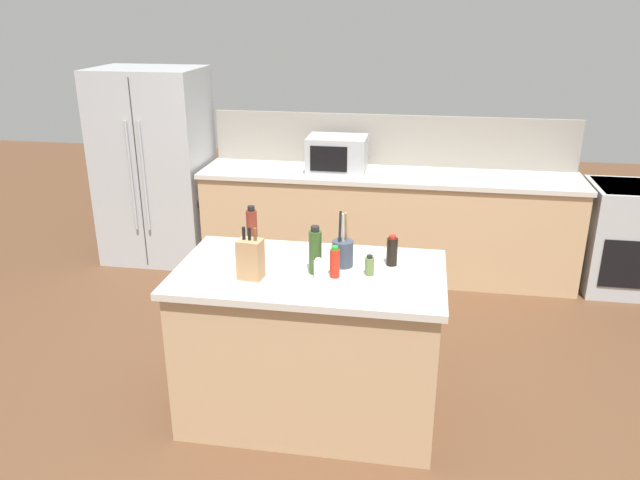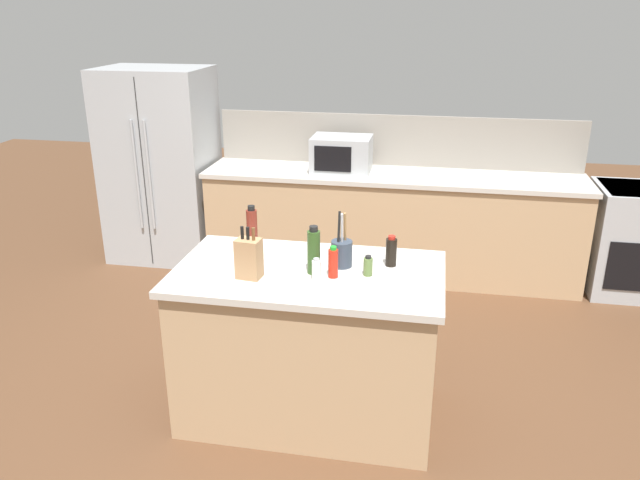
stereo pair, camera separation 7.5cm
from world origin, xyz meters
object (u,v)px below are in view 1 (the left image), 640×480
(refrigerator, at_px, (155,166))
(soy_sauce_bottle, at_px, (392,251))
(hot_sauce_bottle, at_px, (335,263))
(salt_shaker, at_px, (318,270))
(microwave, at_px, (337,154))
(range_oven, at_px, (631,238))
(knife_block, at_px, (250,259))
(spice_jar_oregano, at_px, (369,266))
(spice_jar_paprika, at_px, (336,252))
(olive_oil_bottle, at_px, (315,251))
(vinegar_bottle, at_px, (252,229))
(utensil_crock, at_px, (343,252))

(refrigerator, distance_m, soy_sauce_bottle, 3.14)
(hot_sauce_bottle, bearing_deg, salt_shaker, -143.42)
(microwave, relative_size, hot_sauce_bottle, 2.87)
(refrigerator, relative_size, range_oven, 1.96)
(microwave, height_order, knife_block, microwave)
(spice_jar_oregano, bearing_deg, spice_jar_paprika, 138.12)
(refrigerator, xyz_separation_m, olive_oil_bottle, (1.93, -2.28, 0.17))
(refrigerator, height_order, hot_sauce_bottle, refrigerator)
(knife_block, distance_m, vinegar_bottle, 0.44)
(olive_oil_bottle, height_order, spice_jar_oregano, olive_oil_bottle)
(hot_sauce_bottle, bearing_deg, utensil_crock, 82.28)
(microwave, xyz_separation_m, olive_oil_bottle, (0.19, -2.23, -0.03))
(salt_shaker, distance_m, hot_sauce_bottle, 0.10)
(knife_block, relative_size, salt_shaker, 2.27)
(olive_oil_bottle, bearing_deg, salt_shaker, -70.58)
(utensil_crock, xyz_separation_m, vinegar_bottle, (-0.58, 0.17, 0.04))
(soy_sauce_bottle, height_order, spice_jar_oregano, soy_sauce_bottle)
(refrigerator, distance_m, microwave, 1.75)
(range_oven, xyz_separation_m, knife_block, (-2.68, -2.35, 0.59))
(soy_sauce_bottle, xyz_separation_m, vinegar_bottle, (-0.85, 0.12, 0.04))
(soy_sauce_bottle, xyz_separation_m, olive_oil_bottle, (-0.41, -0.18, 0.04))
(olive_oil_bottle, xyz_separation_m, hot_sauce_bottle, (0.11, -0.04, -0.04))
(knife_block, xyz_separation_m, salt_shaker, (0.37, 0.03, -0.05))
(olive_oil_bottle, distance_m, hot_sauce_bottle, 0.13)
(knife_block, height_order, spice_jar_paprika, knife_block)
(knife_block, bearing_deg, olive_oil_bottle, 27.27)
(spice_jar_paprika, bearing_deg, spice_jar_oregano, -41.88)
(refrigerator, relative_size, soy_sauce_bottle, 10.03)
(utensil_crock, height_order, spice_jar_paprika, utensil_crock)
(utensil_crock, bearing_deg, vinegar_bottle, 163.12)
(salt_shaker, height_order, spice_jar_oregano, salt_shaker)
(microwave, bearing_deg, knife_block, -93.39)
(knife_block, distance_m, hot_sauce_bottle, 0.46)
(olive_oil_bottle, xyz_separation_m, spice_jar_paprika, (0.09, 0.21, -0.08))
(refrigerator, relative_size, vinegar_bottle, 6.68)
(knife_block, bearing_deg, soy_sauce_bottle, 29.39)
(refrigerator, bearing_deg, olive_oil_bottle, -49.75)
(salt_shaker, bearing_deg, spice_jar_oregano, 24.34)
(knife_block, xyz_separation_m, spice_jar_oregano, (0.63, 0.15, -0.06))
(olive_oil_bottle, relative_size, spice_jar_paprika, 2.62)
(microwave, height_order, olive_oil_bottle, microwave)
(refrigerator, bearing_deg, vinegar_bottle, -53.02)
(range_oven, relative_size, hot_sauce_bottle, 5.13)
(microwave, xyz_separation_m, hot_sauce_bottle, (0.31, -2.26, -0.07))
(soy_sauce_bottle, xyz_separation_m, hot_sauce_bottle, (-0.30, -0.22, -0.00))
(utensil_crock, bearing_deg, range_oven, 43.51)
(salt_shaker, relative_size, hot_sauce_bottle, 0.71)
(salt_shaker, bearing_deg, spice_jar_paprika, 80.38)
(spice_jar_oregano, relative_size, hot_sauce_bottle, 0.65)
(knife_block, height_order, spice_jar_oregano, knife_block)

